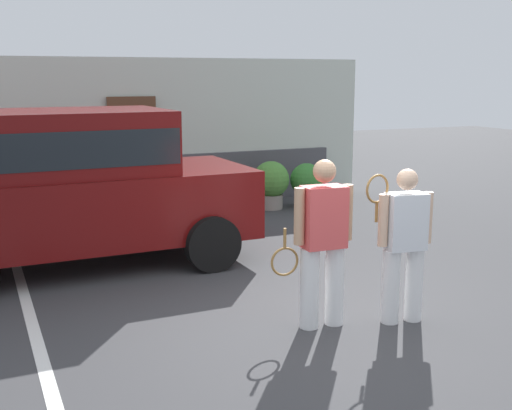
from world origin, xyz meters
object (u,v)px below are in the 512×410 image
tennis_player_man (323,242)px  tennis_player_woman (404,243)px  potted_plant_secondary (307,183)px  potted_plant_by_porch (271,182)px  parked_suv (64,181)px

tennis_player_man → tennis_player_woman: size_ratio=1.07×
tennis_player_woman → potted_plant_secondary: 5.99m
potted_plant_by_porch → potted_plant_secondary: (0.71, -0.08, -0.04)m
parked_suv → potted_plant_by_porch: 4.75m
parked_suv → tennis_player_woman: 4.41m
tennis_player_woman → potted_plant_secondary: (1.94, 5.66, -0.37)m
potted_plant_by_porch → parked_suv: bearing=-149.6°
tennis_player_woman → potted_plant_by_porch: (1.22, 5.74, -0.33)m
tennis_player_man → potted_plant_by_porch: tennis_player_man is taller
tennis_player_woman → potted_plant_by_porch: 5.88m
tennis_player_man → potted_plant_by_porch: 5.89m
tennis_player_man → tennis_player_woman: 0.84m
tennis_player_woman → tennis_player_man: bearing=-7.5°
tennis_player_man → tennis_player_woman: bearing=167.5°
parked_suv → potted_plant_secondary: 5.34m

